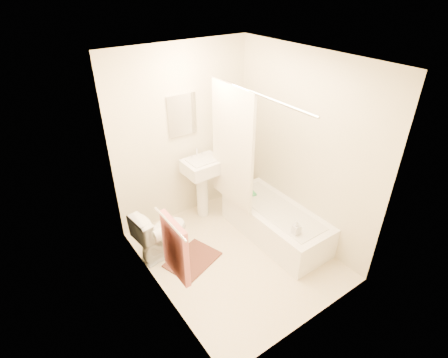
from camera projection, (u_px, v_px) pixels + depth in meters
floor at (235, 255)px, 4.41m from camera, size 2.40×2.40×0.00m
ceiling at (240, 59)px, 3.18m from camera, size 2.40×2.40×0.00m
wall_back at (183, 136)px, 4.64m from camera, size 2.00×0.02×2.40m
wall_left at (153, 203)px, 3.30m from camera, size 0.02×2.40×2.40m
wall_right at (302, 150)px, 4.29m from camera, size 0.02×2.40×2.40m
mirror at (182, 115)px, 4.47m from camera, size 0.40×0.03×0.55m
curtain_rod at (256, 94)px, 3.60m from camera, size 0.03×1.70×0.03m
shower_curtain at (232, 148)px, 4.29m from camera, size 0.04×0.80×1.55m
towel_bar at (170, 223)px, 3.20m from camera, size 0.02×0.60×0.02m
towel at (175, 249)px, 3.38m from camera, size 0.06×0.45×0.66m
toilet_paper at (159, 235)px, 3.68m from camera, size 0.11×0.12×0.12m
toilet at (161, 233)px, 4.27m from camera, size 0.72×0.46×0.66m
sink at (203, 186)px, 4.89m from camera, size 0.51×0.42×0.99m
bathtub at (275, 222)px, 4.64m from camera, size 0.67×1.52×0.43m
bath_mat at (193, 260)px, 4.33m from camera, size 0.74×0.64×0.02m
soap_bottle at (296, 228)px, 4.06m from camera, size 0.09×0.09×0.19m
scrub_brush at (252, 192)px, 4.85m from camera, size 0.09×0.20×0.04m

